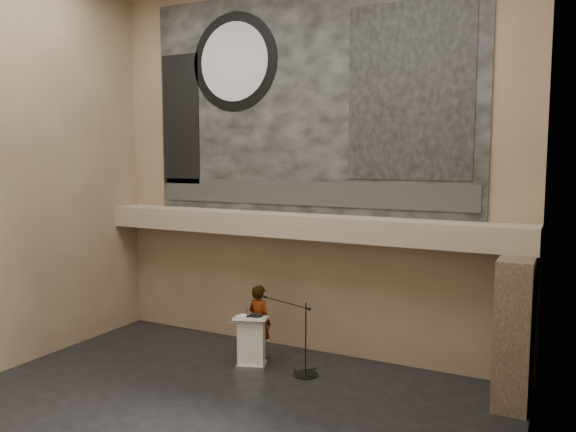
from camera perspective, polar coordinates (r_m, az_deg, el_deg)
The scene contains 18 objects.
floor at distance 10.34m, azimuth -8.62°, elevation -19.70°, with size 10.00×10.00×0.00m, color black.
wall_back at distance 12.77m, azimuth 1.64°, elevation 5.03°, with size 10.00×0.02×8.50m, color #7C644E.
wall_right at distance 7.54m, azimuth 23.42°, elevation 3.80°, with size 0.02×8.00×8.50m, color #7C644E.
soffit at distance 12.50m, azimuth 0.84°, elevation -0.97°, with size 10.00×0.80×0.50m, color gray.
sprinkler_left at distance 13.27m, azimuth -5.47°, elevation -1.80°, with size 0.04×0.04×0.06m, color #B2893D.
sprinkler_right at distance 11.78m, azimuth 9.05°, elevation -2.85°, with size 0.04×0.04×0.06m, color #B2893D.
banner at distance 12.79m, azimuth 1.60°, elevation 11.54°, with size 8.00×0.05×5.00m, color black.
banner_text_strip at distance 12.73m, azimuth 1.50°, elevation 2.33°, with size 7.76×0.02×0.55m, color #2B2B2B.
banner_clock_rim at distance 13.76m, azimuth -5.49°, elevation 15.33°, with size 2.30×2.30×0.02m, color black.
banner_clock_face at distance 13.74m, azimuth -5.54°, elevation 15.34°, with size 1.84×1.84×0.02m, color silver.
banner_building_print at distance 11.93m, azimuth 12.22°, elevation 12.28°, with size 2.60×0.02×3.60m, color black.
banner_brick_print at distance 14.53m, azimuth -10.84°, elevation 9.59°, with size 1.10×0.02×3.20m, color black.
stone_pier at distance 11.15m, azimuth 22.05°, elevation -10.69°, with size 0.60×1.40×2.70m, color #45372A.
lectern at distance 12.27m, azimuth -3.74°, elevation -12.62°, with size 0.83×0.71×1.13m.
binder at distance 12.07m, azimuth -3.40°, elevation -10.12°, with size 0.28×0.22×0.04m, color black.
papers at distance 12.14m, azimuth -4.55°, elevation -10.10°, with size 0.23×0.32×0.01m, color silver.
speaker_person at distance 12.61m, azimuth -2.92°, elevation -10.73°, with size 0.61×0.40×1.68m, color silver.
mic_stand at distance 11.96m, azimuth 1.62°, elevation -14.74°, with size 1.53×0.71×1.52m.
Camera 1 is at (5.49, -7.52, 4.49)m, focal length 35.00 mm.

